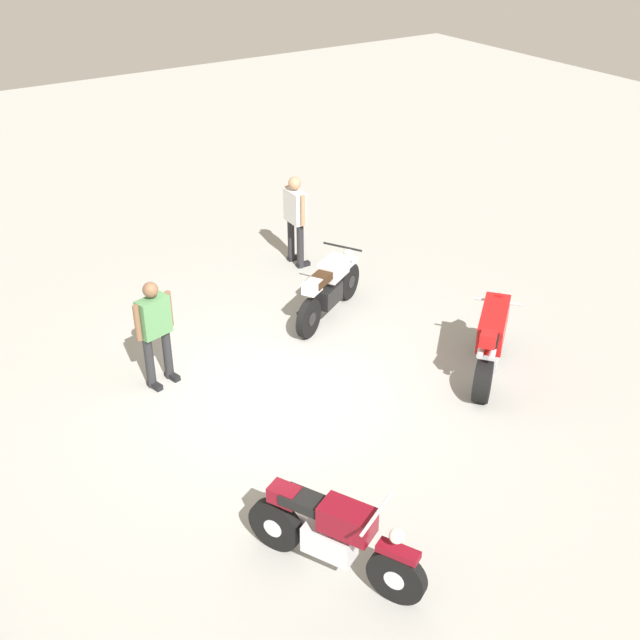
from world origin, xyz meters
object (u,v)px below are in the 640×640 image
at_px(motorcycle_maroon_cruiser, 333,535).
at_px(person_in_white_shirt, 295,215).
at_px(motorcycle_red_sportbike, 491,339).
at_px(person_in_green_shirt, 155,327).
at_px(motorcycle_silver_cruiser, 329,288).

bearing_deg(motorcycle_maroon_cruiser, person_in_white_shirt, 124.27).
xyz_separation_m(motorcycle_red_sportbike, person_in_white_shirt, (4.72, 0.43, 0.39)).
relative_size(motorcycle_red_sportbike, person_in_green_shirt, 1.00).
distance_m(motorcycle_maroon_cruiser, person_in_green_shirt, 4.36).
xyz_separation_m(motorcycle_red_sportbike, person_in_green_shirt, (2.44, 4.14, 0.33)).
bearing_deg(motorcycle_silver_cruiser, person_in_white_shirt, 44.03).
xyz_separation_m(motorcycle_silver_cruiser, motorcycle_maroon_cruiser, (-4.61, 3.02, 0.00)).
height_order(motorcycle_maroon_cruiser, person_in_white_shirt, person_in_white_shirt).
height_order(motorcycle_silver_cruiser, motorcycle_maroon_cruiser, same).
xyz_separation_m(motorcycle_silver_cruiser, person_in_white_shirt, (2.00, -0.59, 0.47)).
distance_m(motorcycle_red_sportbike, person_in_green_shirt, 4.82).
distance_m(motorcycle_red_sportbike, motorcycle_silver_cruiser, 2.90).
bearing_deg(motorcycle_maroon_cruiser, motorcycle_silver_cruiser, 119.70).
bearing_deg(motorcycle_maroon_cruiser, person_in_green_shirt, 154.30).
bearing_deg(person_in_white_shirt, motorcycle_silver_cruiser, -105.26).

